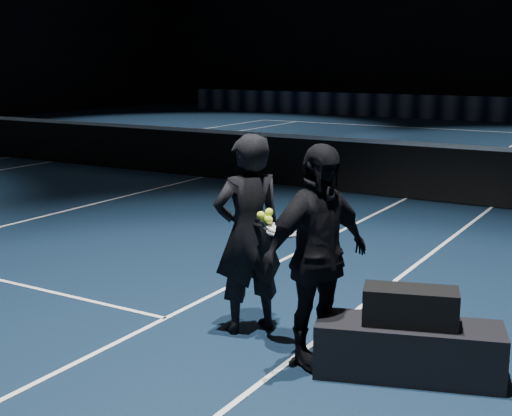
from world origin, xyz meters
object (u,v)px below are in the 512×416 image
at_px(player_bench, 408,350).
at_px(player_a, 248,234).
at_px(racket_upper, 282,229).
at_px(tennis_balls, 268,217).
at_px(racket_bag, 410,306).
at_px(racket_lower, 282,233).
at_px(player_b, 317,256).

height_order(player_bench, player_a, player_a).
bearing_deg(player_bench, racket_upper, 158.38).
height_order(racket_upper, tennis_balls, tennis_balls).
relative_size(racket_bag, racket_upper, 0.98).
relative_size(racket_bag, tennis_balls, 5.56).
bearing_deg(racket_lower, player_bench, 21.68).
distance_m(player_a, player_b, 0.85).
distance_m(player_bench, racket_upper, 1.32).
bearing_deg(racket_upper, player_bench, 14.74).
distance_m(racket_bag, player_b, 0.76).
distance_m(player_a, racket_upper, 0.42).
height_order(racket_bag, player_a, player_a).
distance_m(player_bench, racket_lower, 1.28).
relative_size(racket_lower, racket_upper, 1.00).
height_order(player_bench, racket_upper, racket_upper).
bearing_deg(player_bench, racket_lower, 161.32).
bearing_deg(player_b, racket_lower, 89.56).
bearing_deg(racket_bag, player_a, 154.86).
bearing_deg(tennis_balls, player_b, -22.50).
relative_size(player_bench, player_a, 0.80).
height_order(player_b, tennis_balls, player_b).
height_order(player_a, racket_upper, player_a).
relative_size(racket_lower, tennis_balls, 5.67).
xyz_separation_m(player_b, tennis_balls, (-0.55, 0.23, 0.19)).
xyz_separation_m(player_bench, player_b, (-0.68, -0.14, 0.64)).
bearing_deg(player_a, racket_bag, 117.14).
bearing_deg(player_b, racket_upper, 84.48).
bearing_deg(player_a, player_bench, 117.14).
bearing_deg(player_bench, tennis_balls, 157.75).
relative_size(player_a, racket_lower, 2.47).
relative_size(player_a, tennis_balls, 13.97).
bearing_deg(racket_upper, racket_lower, -42.66).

